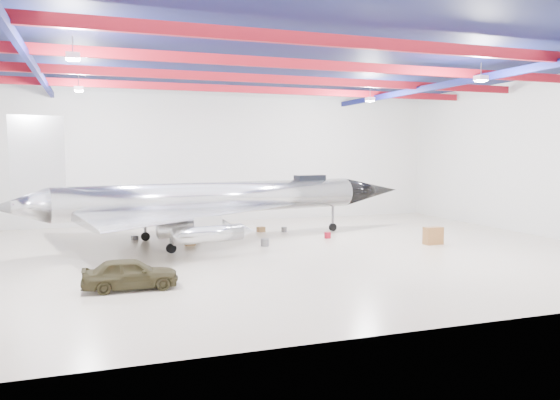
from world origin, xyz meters
name	(u,v)px	position (x,y,z in m)	size (l,w,h in m)	color
floor	(265,252)	(0.00, 0.00, 0.00)	(40.00, 40.00, 0.00)	beige
wall_back	(210,156)	(0.00, 15.00, 5.50)	(40.00, 40.00, 0.00)	silver
wall_right	(539,157)	(20.00, 0.00, 5.50)	(30.00, 30.00, 0.00)	silver
ceiling	(264,60)	(0.00, 0.00, 11.00)	(40.00, 40.00, 0.00)	#0A0F38
ceiling_structure	(264,73)	(0.00, 0.00, 10.32)	(39.50, 29.50, 1.08)	maroon
jet_aircraft	(217,202)	(-1.71, 4.85, 2.57)	(28.53, 19.24, 7.84)	silver
jeep	(130,273)	(-7.99, -6.28, 0.68)	(1.61, 4.00, 1.36)	#342F1A
desk	(433,236)	(10.92, -0.83, 0.55)	(1.20, 0.60, 1.10)	brown
crate_ply	(190,242)	(-3.69, 3.90, 0.21)	(0.60, 0.48, 0.42)	olive
toolbox_red	(164,233)	(-4.67, 8.95, 0.14)	(0.41, 0.33, 0.29)	maroon
engine_drum	(265,242)	(0.66, 2.04, 0.24)	(0.52, 0.52, 0.47)	#59595B
parts_bin	(261,229)	(2.23, 7.97, 0.19)	(0.53, 0.43, 0.37)	olive
crate_small	(135,238)	(-6.81, 7.18, 0.14)	(0.40, 0.32, 0.28)	#59595B
tool_chest	(328,235)	(5.64, 3.65, 0.21)	(0.46, 0.46, 0.42)	maroon
oil_barrel	(194,237)	(-3.11, 5.73, 0.22)	(0.62, 0.49, 0.43)	olive
spares_box	(284,229)	(3.83, 7.41, 0.18)	(0.40, 0.40, 0.36)	#59595B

